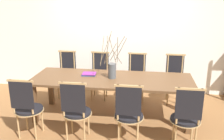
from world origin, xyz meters
TOP-DOWN VIEW (x-y plane):
  - ground_plane at (0.00, 0.00)m, footprint 16.00×16.00m
  - wall_rear at (0.00, 1.37)m, footprint 12.00×0.06m
  - dining_table at (0.00, 0.00)m, footprint 2.78×0.98m
  - chair_near_leftend at (-1.17, -0.84)m, footprint 0.44×0.44m
  - chair_near_left at (-0.42, -0.84)m, footprint 0.44×0.44m
  - chair_near_center at (0.36, -0.84)m, footprint 0.44×0.44m
  - chair_near_right at (1.15, -0.84)m, footprint 0.44×0.44m
  - chair_far_leftend at (-1.10, 0.84)m, footprint 0.44×0.44m
  - chair_far_left at (-0.38, 0.84)m, footprint 0.44×0.44m
  - chair_far_center at (0.39, 0.84)m, footprint 0.44×0.44m
  - chair_far_right at (1.16, 0.84)m, footprint 0.44×0.44m
  - vase_centerpiece at (0.00, 0.01)m, footprint 0.46×0.42m
  - book_stack at (-0.44, 0.12)m, footprint 0.27×0.21m

SIDE VIEW (x-z plane):
  - ground_plane at x=0.00m, z-range 0.00..0.00m
  - chair_near_leftend at x=-1.17m, z-range 0.03..1.01m
  - chair_near_left at x=-0.42m, z-range 0.03..1.01m
  - chair_near_center at x=0.36m, z-range 0.03..1.01m
  - chair_near_right at x=1.15m, z-range 0.03..1.01m
  - chair_far_leftend at x=-1.10m, z-range 0.03..1.01m
  - chair_far_left at x=-0.38m, z-range 0.03..1.01m
  - chair_far_center at x=0.39m, z-range 0.03..1.01m
  - chair_far_right at x=1.16m, z-range 0.03..1.01m
  - dining_table at x=0.00m, z-range 0.28..1.02m
  - book_stack at x=-0.44m, z-range 0.74..0.77m
  - vase_centerpiece at x=0.00m, z-range 0.49..1.29m
  - wall_rear at x=0.00m, z-range 0.00..3.20m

